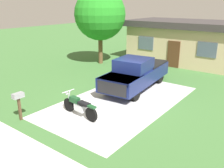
{
  "coord_description": "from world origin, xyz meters",
  "views": [
    {
      "loc": [
        6.73,
        -9.7,
        4.92
      ],
      "look_at": [
        -0.5,
        -0.18,
        0.9
      ],
      "focal_mm": 38.82,
      "sensor_mm": 36.0,
      "label": 1
    }
  ],
  "objects_px": {
    "pickup_truck": "(137,73)",
    "shade_tree": "(100,15)",
    "motorcycle": "(79,106)",
    "mailbox": "(18,99)",
    "neighbor_house": "(186,41)"
  },
  "relations": [
    {
      "from": "pickup_truck",
      "to": "shade_tree",
      "type": "bearing_deg",
      "value": 148.35
    },
    {
      "from": "pickup_truck",
      "to": "neighbor_house",
      "type": "distance_m",
      "value": 8.57
    },
    {
      "from": "motorcycle",
      "to": "shade_tree",
      "type": "xyz_separation_m",
      "value": [
        -5.77,
        8.43,
        3.55
      ]
    },
    {
      "from": "motorcycle",
      "to": "pickup_truck",
      "type": "height_order",
      "value": "pickup_truck"
    },
    {
      "from": "mailbox",
      "to": "motorcycle",
      "type": "bearing_deg",
      "value": 45.9
    },
    {
      "from": "pickup_truck",
      "to": "mailbox",
      "type": "xyz_separation_m",
      "value": [
        -1.81,
        -6.72,
        0.03
      ]
    },
    {
      "from": "shade_tree",
      "to": "neighbor_house",
      "type": "distance_m",
      "value": 7.71
    },
    {
      "from": "motorcycle",
      "to": "pickup_truck",
      "type": "xyz_separation_m",
      "value": [
        0.01,
        4.87,
        0.48
      ]
    },
    {
      "from": "shade_tree",
      "to": "motorcycle",
      "type": "bearing_deg",
      "value": -55.63
    },
    {
      "from": "pickup_truck",
      "to": "mailbox",
      "type": "relative_size",
      "value": 4.59
    },
    {
      "from": "pickup_truck",
      "to": "neighbor_house",
      "type": "relative_size",
      "value": 0.6
    },
    {
      "from": "motorcycle",
      "to": "mailbox",
      "type": "distance_m",
      "value": 2.63
    },
    {
      "from": "motorcycle",
      "to": "neighbor_house",
      "type": "xyz_separation_m",
      "value": [
        -0.3,
        13.4,
        1.32
      ]
    },
    {
      "from": "motorcycle",
      "to": "pickup_truck",
      "type": "distance_m",
      "value": 4.89
    },
    {
      "from": "pickup_truck",
      "to": "shade_tree",
      "type": "distance_m",
      "value": 7.45
    }
  ]
}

